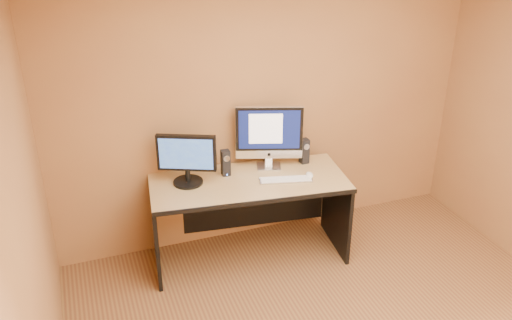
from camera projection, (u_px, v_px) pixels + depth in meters
name	position (u px, v px, depth m)	size (l,w,h in m)	color
walls	(385.00, 213.00, 3.26)	(4.00, 4.00, 2.60)	olive
desk	(249.00, 219.00, 4.90)	(1.71, 0.75, 0.79)	tan
imac	(269.00, 137.00, 4.84)	(0.61, 0.22, 0.59)	silver
second_monitor	(187.00, 160.00, 4.59)	(0.51, 0.26, 0.45)	black
speaker_left	(226.00, 163.00, 4.77)	(0.07, 0.08, 0.24)	black
speaker_right	(304.00, 151.00, 5.00)	(0.07, 0.08, 0.24)	black
keyboard	(286.00, 180.00, 4.72)	(0.46, 0.12, 0.02)	#B2B2B6
mouse	(310.00, 175.00, 4.78)	(0.06, 0.11, 0.04)	silver
cable_a	(266.00, 159.00, 5.12)	(0.01, 0.01, 0.24)	black
cable_b	(264.00, 161.00, 5.07)	(0.01, 0.01, 0.19)	black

